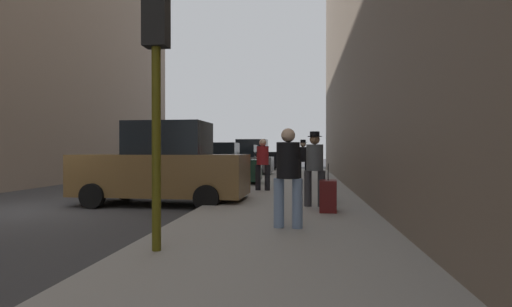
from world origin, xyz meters
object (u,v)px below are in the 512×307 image
(pedestrian_in_red_jacket, at_px, (263,162))
(duffel_bag, at_px, (329,196))
(parked_black_suv, at_px, (250,157))
(traffic_light, at_px, (156,54))
(parked_bronze_suv, at_px, (164,167))
(pedestrian_with_beanie, at_px, (315,165))
(parked_gray_coupe, at_px, (236,162))
(fire_hydrant, at_px, (240,182))
(pedestrian_with_fedora, at_px, (303,159))
(rolling_suitcase, at_px, (328,196))
(parked_dark_green_sedan, at_px, (210,166))
(pedestrian_in_jeans, at_px, (288,172))

(pedestrian_in_red_jacket, relative_size, duffel_bag, 3.89)
(parked_black_suv, relative_size, traffic_light, 1.29)
(parked_bronze_suv, bearing_deg, pedestrian_with_beanie, -12.68)
(pedestrian_in_red_jacket, bearing_deg, parked_gray_coupe, 105.14)
(parked_bronze_suv, height_order, pedestrian_with_beanie, parked_bronze_suv)
(fire_hydrant, relative_size, pedestrian_with_fedora, 0.40)
(parked_gray_coupe, relative_size, pedestrian_with_beanie, 2.38)
(parked_gray_coupe, bearing_deg, pedestrian_in_red_jacket, -74.86)
(parked_black_suv, bearing_deg, pedestrian_in_red_jacket, -80.55)
(traffic_light, xyz_separation_m, pedestrian_in_red_jacket, (0.57, 8.10, -1.65))
(parked_bronze_suv, height_order, rolling_suitcase, parked_bronze_suv)
(parked_bronze_suv, xyz_separation_m, traffic_light, (1.85, -5.36, 1.73))
(parked_black_suv, xyz_separation_m, pedestrian_with_beanie, (4.05, -18.24, 0.10))
(parked_gray_coupe, height_order, pedestrian_with_beanie, pedestrian_with_beanie)
(parked_dark_green_sedan, distance_m, parked_gray_coupe, 6.25)
(parked_black_suv, relative_size, pedestrian_with_beanie, 2.61)
(fire_hydrant, height_order, pedestrian_in_red_jacket, pedestrian_in_red_jacket)
(parked_gray_coupe, xyz_separation_m, duffel_bag, (4.45, -11.54, -0.56))
(parked_gray_coupe, distance_m, parked_black_suv, 5.62)
(parked_dark_green_sedan, relative_size, pedestrian_in_red_jacket, 2.49)
(parked_black_suv, relative_size, pedestrian_in_red_jacket, 2.72)
(pedestrian_with_beanie, bearing_deg, parked_black_suv, 102.51)
(parked_bronze_suv, height_order, parked_black_suv, same)
(pedestrian_with_beanie, bearing_deg, pedestrian_in_red_jacket, 113.94)
(parked_bronze_suv, xyz_separation_m, parked_gray_coupe, (0.00, 11.71, -0.18))
(parked_bronze_suv, xyz_separation_m, pedestrian_in_red_jacket, (2.43, 2.74, 0.07))
(pedestrian_with_beanie, bearing_deg, parked_gray_coupe, 107.78)
(parked_dark_green_sedan, xyz_separation_m, parked_gray_coupe, (0.00, 6.25, 0.00))
(pedestrian_in_jeans, height_order, pedestrian_in_red_jacket, same)
(fire_hydrant, bearing_deg, rolling_suitcase, -55.21)
(parked_bronze_suv, height_order, pedestrian_in_jeans, parked_bronze_suv)
(parked_bronze_suv, bearing_deg, pedestrian_with_fedora, 59.39)
(pedestrian_with_beanie, distance_m, pedestrian_in_jeans, 2.75)
(parked_black_suv, height_order, pedestrian_with_fedora, parked_black_suv)
(rolling_suitcase, bearing_deg, duffel_bag, 85.80)
(parked_gray_coupe, bearing_deg, rolling_suitcase, -72.12)
(parked_dark_green_sedan, xyz_separation_m, pedestrian_in_jeans, (3.53, -9.07, 0.26))
(fire_hydrant, bearing_deg, parked_dark_green_sedan, 117.14)
(pedestrian_in_jeans, bearing_deg, pedestrian_with_fedora, 88.70)
(parked_black_suv, height_order, duffel_bag, parked_black_suv)
(pedestrian_with_fedora, relative_size, duffel_bag, 4.04)
(parked_gray_coupe, height_order, rolling_suitcase, parked_gray_coupe)
(parked_dark_green_sedan, relative_size, traffic_light, 1.18)
(parked_gray_coupe, xyz_separation_m, rolling_suitcase, (4.32, -13.39, -0.36))
(parked_dark_green_sedan, bearing_deg, pedestrian_in_red_jacket, -48.25)
(fire_hydrant, relative_size, duffel_bag, 1.60)
(parked_bronze_suv, relative_size, pedestrian_with_fedora, 2.61)
(parked_gray_coupe, height_order, traffic_light, traffic_light)
(parked_bronze_suv, relative_size, traffic_light, 1.29)
(fire_hydrant, distance_m, pedestrian_in_red_jacket, 1.18)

